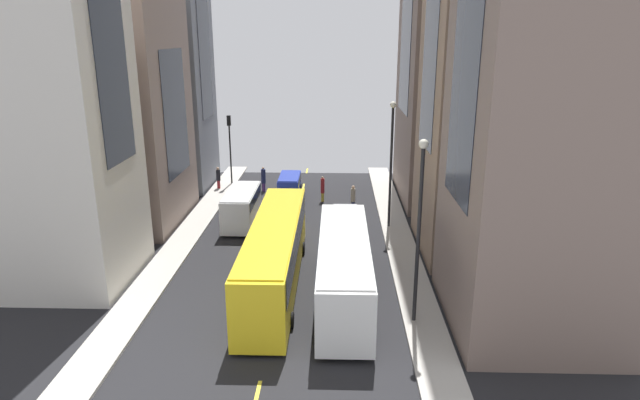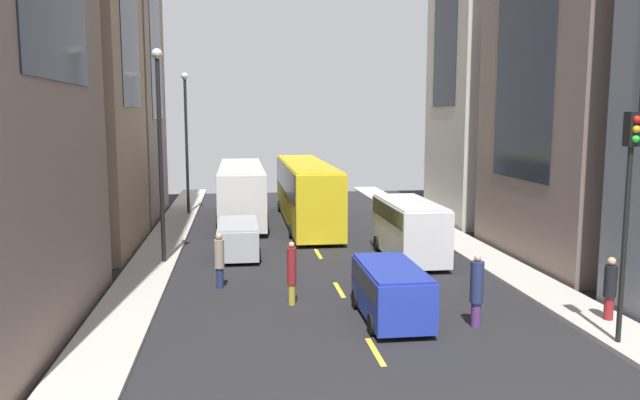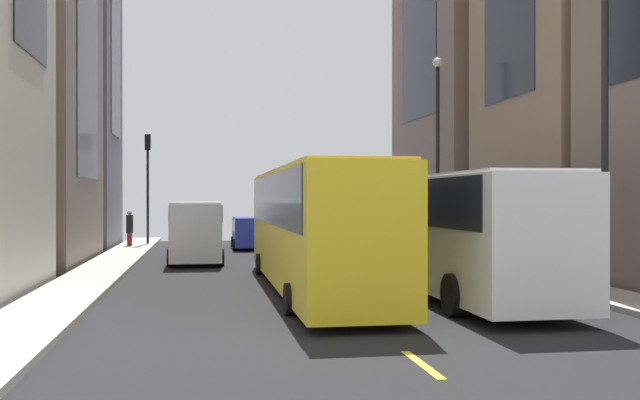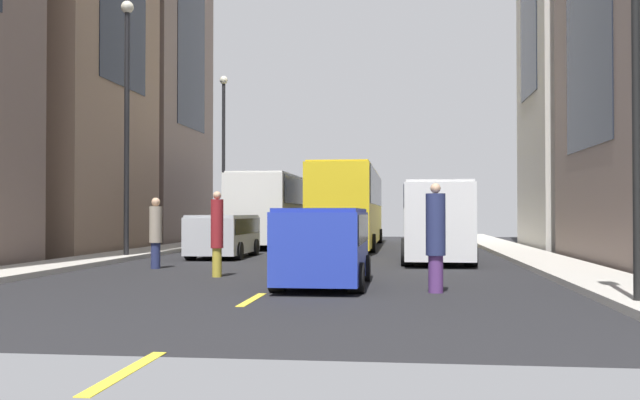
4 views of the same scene
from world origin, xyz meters
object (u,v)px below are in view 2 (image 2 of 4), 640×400
pedestrian_waiting_curb (610,287)px  pedestrian_walking_far (477,289)px  delivery_van_white (409,225)px  car_blue_0 (391,288)px  pedestrian_crossing_mid (219,259)px  car_silver_1 (238,236)px  pedestrian_crossing_near (292,272)px  traffic_light_near_corner (629,185)px  city_bus_white (241,187)px  streetcar_yellow (306,187)px

pedestrian_waiting_curb → pedestrian_walking_far: bearing=122.2°
delivery_van_white → car_blue_0: bearing=-109.4°
pedestrian_crossing_mid → pedestrian_waiting_curb: 13.07m
car_blue_0 → car_silver_1: car_blue_0 is taller
pedestrian_crossing_near → pedestrian_waiting_curb: 9.89m
pedestrian_crossing_mid → traffic_light_near_corner: 13.66m
city_bus_white → streetcar_yellow: (3.73, -1.52, 0.12)m
pedestrian_crossing_mid → pedestrian_walking_far: pedestrian_walking_far is taller
car_blue_0 → delivery_van_white: bearing=70.6°
delivery_van_white → car_silver_1: 7.67m
streetcar_yellow → car_blue_0: 17.77m
car_silver_1 → pedestrian_crossing_near: pedestrian_crossing_near is taller
streetcar_yellow → traffic_light_near_corner: bearing=-73.1°
delivery_van_white → pedestrian_crossing_mid: (-8.14, -3.59, -0.43)m
traffic_light_near_corner → pedestrian_walking_far: bearing=146.7°
city_bus_white → pedestrian_waiting_curb: 23.26m
delivery_van_white → pedestrian_crossing_mid: size_ratio=2.82×
pedestrian_walking_far → car_blue_0: bearing=-143.2°
delivery_van_white → pedestrian_waiting_curb: (3.66, -9.21, -0.35)m
pedestrian_crossing_mid → pedestrian_crossing_near: size_ratio=0.95×
pedestrian_walking_far → pedestrian_waiting_curb: 4.08m
traffic_light_near_corner → car_blue_0: bearing=151.2°
streetcar_yellow → car_silver_1: streetcar_yellow is taller
pedestrian_crossing_mid → traffic_light_near_corner: size_ratio=0.33×
car_silver_1 → pedestrian_walking_far: (7.06, -10.49, 0.25)m
delivery_van_white → traffic_light_near_corner: 11.74m
car_blue_0 → pedestrian_walking_far: bearing=-22.0°
car_blue_0 → traffic_light_near_corner: bearing=-28.8°
city_bus_white → traffic_light_near_corner: 24.61m
traffic_light_near_corner → pedestrian_crossing_mid: bearing=145.9°
streetcar_yellow → pedestrian_waiting_curb: size_ratio=7.49×
car_blue_0 → pedestrian_waiting_curb: pedestrian_waiting_curb is taller
streetcar_yellow → pedestrian_crossing_near: streetcar_yellow is taller
delivery_van_white → pedestrian_walking_far: bearing=-92.6°
delivery_van_white → traffic_light_near_corner: bearing=-75.6°
streetcar_yellow → pedestrian_crossing_mid: streetcar_yellow is taller
city_bus_white → car_silver_1: 9.78m
pedestrian_crossing_mid → pedestrian_waiting_curb: pedestrian_waiting_curb is taller
pedestrian_walking_far → pedestrian_crossing_near: 6.02m
pedestrian_crossing_near → traffic_light_near_corner: bearing=-132.2°
streetcar_yellow → car_blue_0: streetcar_yellow is taller
car_silver_1 → traffic_light_near_corner: bearing=-50.8°
delivery_van_white → pedestrian_walking_far: size_ratio=2.62×
car_blue_0 → car_silver_1: 10.62m
streetcar_yellow → pedestrian_crossing_near: 15.97m
pedestrian_waiting_curb → traffic_light_near_corner: bearing=-168.0°
pedestrian_crossing_near → streetcar_yellow: bearing=-19.6°
city_bus_white → delivery_van_white: city_bus_white is taller
pedestrian_crossing_mid → pedestrian_walking_far: bearing=121.8°
pedestrian_crossing_mid → pedestrian_waiting_curb: bearing=130.8°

